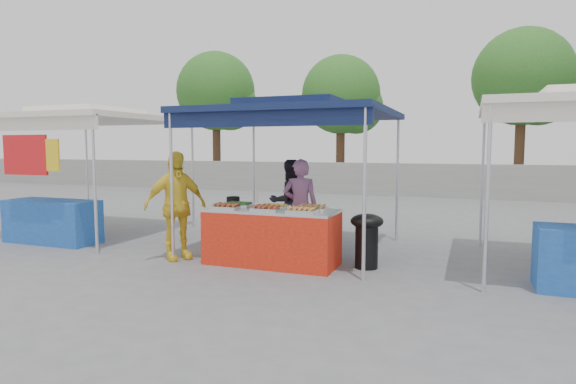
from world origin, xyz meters
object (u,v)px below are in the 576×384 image
(vendor_table, at_px, (272,237))
(vendor_woman, at_px, (300,207))
(cooking_pot, at_px, (233,201))
(wok_burner, at_px, (367,236))
(helper_man, at_px, (289,202))
(customer_person, at_px, (176,206))

(vendor_table, distance_m, vendor_woman, 0.92)
(vendor_table, xyz_separation_m, cooking_pot, (-0.82, 0.33, 0.49))
(vendor_table, relative_size, vendor_woman, 1.26)
(cooking_pot, xyz_separation_m, wok_burner, (2.22, -0.03, -0.43))
(wok_burner, relative_size, helper_man, 0.52)
(vendor_table, height_order, helper_man, helper_man)
(vendor_woman, relative_size, customer_person, 0.92)
(helper_man, height_order, customer_person, customer_person)
(wok_burner, bearing_deg, customer_person, -176.55)
(helper_man, bearing_deg, vendor_table, 60.43)
(cooking_pot, bearing_deg, wok_burner, -0.86)
(wok_burner, distance_m, vendor_woman, 1.37)
(cooking_pot, bearing_deg, customer_person, -143.53)
(vendor_table, xyz_separation_m, vendor_woman, (0.17, 0.82, 0.37))
(vendor_woman, xyz_separation_m, helper_man, (-0.50, 0.81, -0.02))
(vendor_table, relative_size, wok_burner, 2.45)
(customer_person, bearing_deg, cooking_pot, -18.14)
(cooking_pot, height_order, vendor_woman, vendor_woman)
(vendor_woman, bearing_deg, wok_burner, 142.84)
(cooking_pot, bearing_deg, helper_man, 69.51)
(cooking_pot, height_order, customer_person, customer_person)
(vendor_table, relative_size, cooking_pot, 9.22)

